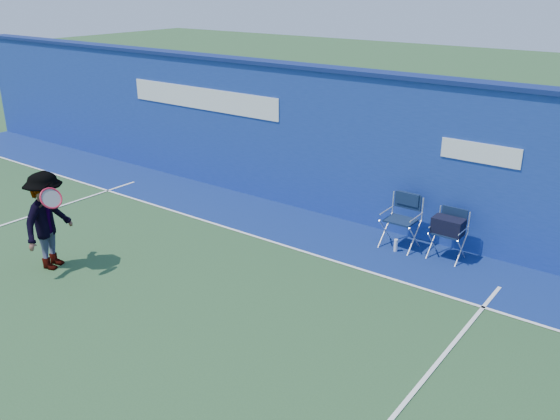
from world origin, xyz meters
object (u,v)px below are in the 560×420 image
Objects in this scene: tennis_player at (48,220)px; water_bottle at (396,245)px; directors_chair_right at (447,239)px; directors_chair_left at (400,230)px.

water_bottle is at bearing 42.38° from tennis_player.
tennis_player reaches higher than water_bottle.
directors_chair_right is at bearing 18.28° from water_bottle.
tennis_player is at bearing -135.79° from directors_chair_left.
tennis_player is (-4.52, -4.13, 0.75)m from water_bottle.
directors_chair_left reaches higher than directors_chair_right.
tennis_player is at bearing -140.64° from directors_chair_right.
directors_chair_left is 0.32m from water_bottle.
directors_chair_right reaches higher than water_bottle.
directors_chair_left is at bearing 44.21° from tennis_player.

